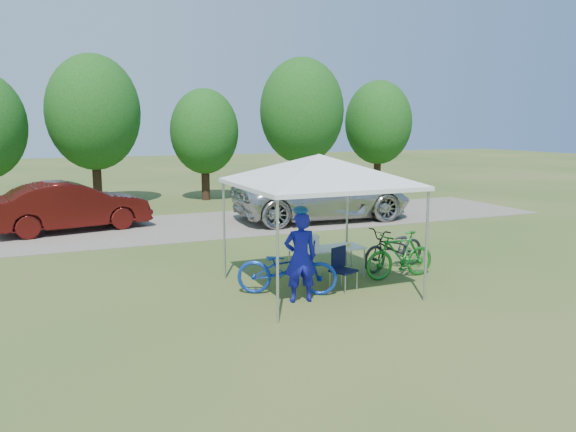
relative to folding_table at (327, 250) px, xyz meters
The scene contains 14 objects.
ground 1.08m from the folding_table, 129.08° to the right, with size 100.00×100.00×0.00m, color #2D5119.
gravel_strip 7.36m from the folding_table, 94.36° to the left, with size 24.00×5.00×0.02m, color gray.
canopy 2.21m from the folding_table, 129.08° to the right, with size 4.53×4.53×3.00m.
treeline 13.70m from the folding_table, 93.65° to the left, with size 24.89×4.28×6.30m.
folding_table is the anchor object (origin of this frame).
folding_chair 0.90m from the folding_table, 98.82° to the right, with size 0.57×0.60×0.86m.
cooler 0.50m from the folding_table, behind, with size 0.42×0.29×0.30m.
ice_cream_cup 0.51m from the folding_table, ahead, with size 0.08×0.08×0.06m, color yellow.
cyclist 1.78m from the folding_table, 133.85° to the right, with size 0.62×0.41×1.71m, color #121398.
bike_blue 1.48m from the folding_table, 149.38° to the right, with size 0.69×1.96×1.03m, color #1236A3.
bike_green 1.58m from the folding_table, 24.28° to the right, with size 0.48×1.69×1.02m, color #16671D.
bike_dark 1.75m from the folding_table, ahead, with size 0.66×1.89×0.99m, color black.
minivan 7.53m from the folding_table, 63.86° to the left, with size 2.85×6.19×1.72m, color #BABBB5.
sedan 9.30m from the folding_table, 121.18° to the left, with size 1.62×4.66×1.53m, color #470E0B.
Camera 1 is at (-4.92, -9.84, 3.31)m, focal length 35.00 mm.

